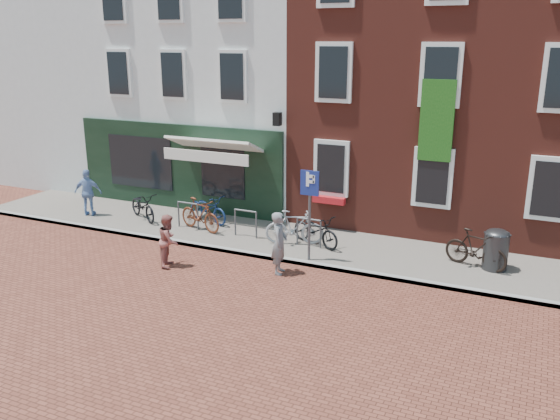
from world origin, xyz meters
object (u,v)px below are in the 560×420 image
at_px(boy, 169,240).
at_px(bicycle_0, 143,206).
at_px(cafe_person, 88,193).
at_px(bicycle_2, 208,208).
at_px(bicycle_4, 316,230).
at_px(bicycle_1, 200,215).
at_px(bicycle_3, 294,227).
at_px(bicycle_5, 476,249).
at_px(parking_sign, 310,199).
at_px(litter_bin, 496,247).
at_px(woman, 279,243).

relative_size(boy, bicycle_0, 0.81).
xyz_separation_m(cafe_person, bicycle_2, (3.98, 0.98, -0.32)).
bearing_deg(bicycle_4, bicycle_0, 114.00).
relative_size(bicycle_0, bicycle_4, 1.00).
distance_m(cafe_person, bicycle_1, 4.20).
bearing_deg(bicycle_3, bicycle_5, -107.04).
bearing_deg(parking_sign, bicycle_2, 157.23).
height_order(litter_bin, boy, boy).
height_order(bicycle_1, bicycle_4, bicycle_1).
distance_m(parking_sign, boy, 3.81).
relative_size(litter_bin, bicycle_3, 0.68).
bearing_deg(bicycle_5, cafe_person, 110.81).
relative_size(litter_bin, woman, 0.70).
bearing_deg(parking_sign, bicycle_1, 166.77).
bearing_deg(bicycle_5, bicycle_2, 105.15).
xyz_separation_m(woman, bicycle_2, (-3.70, 2.65, -0.26)).
bearing_deg(bicycle_5, parking_sign, 125.76).
height_order(parking_sign, bicycle_0, parking_sign).
height_order(bicycle_2, bicycle_3, bicycle_3).
relative_size(parking_sign, boy, 1.74).
xyz_separation_m(bicycle_0, bicycle_1, (2.28, -0.20, 0.05)).
relative_size(parking_sign, woman, 1.51).
xyz_separation_m(woman, bicycle_5, (4.51, 2.18, -0.21)).
bearing_deg(litter_bin, parking_sign, -163.20).
distance_m(parking_sign, bicycle_5, 4.41).
bearing_deg(woman, litter_bin, -79.51).
bearing_deg(woman, bicycle_0, 56.40).
height_order(litter_bin, bicycle_0, litter_bin).
xyz_separation_m(litter_bin, parking_sign, (-4.53, -1.37, 1.08)).
height_order(woman, bicycle_5, woman).
height_order(cafe_person, bicycle_5, cafe_person).
xyz_separation_m(cafe_person, bicycle_4, (7.87, 0.39, -0.32)).
distance_m(litter_bin, bicycle_5, 0.49).
distance_m(parking_sign, bicycle_3, 1.73).
relative_size(litter_bin, bicycle_5, 0.68).
distance_m(bicycle_0, bicycle_5, 10.28).
xyz_separation_m(woman, boy, (-2.83, -0.73, -0.11)).
distance_m(bicycle_2, bicycle_3, 3.40).
bearing_deg(litter_bin, woman, -155.36).
distance_m(litter_bin, bicycle_3, 5.38).
relative_size(woman, bicycle_1, 0.97).
relative_size(litter_bin, bicycle_1, 0.68).
bearing_deg(bicycle_3, bicycle_1, 70.43).
xyz_separation_m(boy, cafe_person, (-4.85, 2.41, 0.18)).
relative_size(parking_sign, bicycle_5, 1.46).
distance_m(bicycle_0, bicycle_3, 5.39).
relative_size(bicycle_1, bicycle_5, 1.00).
distance_m(litter_bin, cafe_person, 12.67).
bearing_deg(boy, bicycle_1, -5.88).
distance_m(bicycle_0, bicycle_1, 2.29).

